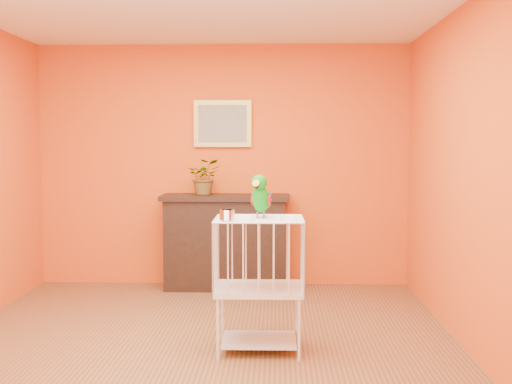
{
  "coord_description": "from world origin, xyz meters",
  "views": [
    {
      "loc": [
        0.59,
        -4.69,
        1.54
      ],
      "look_at": [
        0.43,
        0.01,
        1.18
      ],
      "focal_mm": 45.0,
      "sensor_mm": 36.0,
      "label": 1
    }
  ],
  "objects": [
    {
      "name": "room_shell",
      "position": [
        0.0,
        0.0,
        1.58
      ],
      "size": [
        4.5,
        4.5,
        4.5
      ],
      "color": "#DE4B14",
      "rests_on": "ground"
    },
    {
      "name": "console_cabinet",
      "position": [
        0.04,
        2.02,
        0.5
      ],
      "size": [
        1.34,
        0.48,
        1.0
      ],
      "color": "black",
      "rests_on": "ground"
    },
    {
      "name": "parrot",
      "position": [
        0.47,
        -0.0,
        1.15
      ],
      "size": [
        0.17,
        0.29,
        0.32
      ],
      "rotation": [
        0.0,
        0.0,
        -0.29
      ],
      "color": "#59544C",
      "rests_on": "birdcage"
    },
    {
      "name": "birdcage",
      "position": [
        0.46,
        -0.02,
        0.51
      ],
      "size": [
        0.65,
        0.5,
        0.99
      ],
      "rotation": [
        0.0,
        0.0,
        0.01
      ],
      "color": "silver",
      "rests_on": "ground"
    },
    {
      "name": "framed_picture",
      "position": [
        0.0,
        2.22,
        1.75
      ],
      "size": [
        0.62,
        0.04,
        0.5
      ],
      "color": "gold",
      "rests_on": "room_shell"
    },
    {
      "name": "ground",
      "position": [
        0.0,
        0.0,
        0.0
      ],
      "size": [
        4.5,
        4.5,
        0.0
      ],
      "primitive_type": "plane",
      "color": "brown",
      "rests_on": "ground"
    },
    {
      "name": "potted_plant",
      "position": [
        -0.17,
        2.0,
        1.14
      ],
      "size": [
        0.36,
        0.4,
        0.29
      ],
      "primitive_type": "imported",
      "rotation": [
        0.0,
        0.0,
        0.07
      ],
      "color": "#26722D",
      "rests_on": "console_cabinet"
    },
    {
      "name": "feed_cup",
      "position": [
        0.24,
        -0.21,
        1.03
      ],
      "size": [
        0.11,
        0.11,
        0.08
      ],
      "primitive_type": "cylinder",
      "color": "silver",
      "rests_on": "birdcage"
    }
  ]
}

